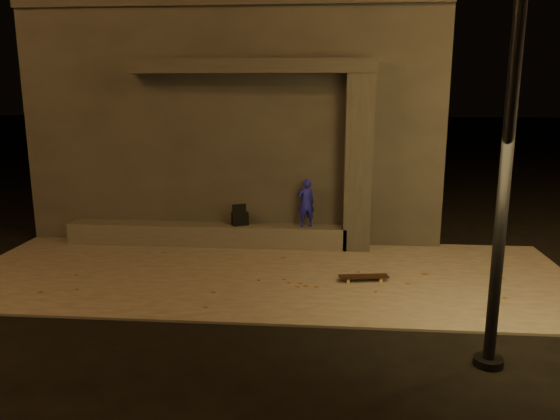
# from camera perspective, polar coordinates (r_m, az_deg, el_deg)

# --- Properties ---
(ground) EXTENTS (120.00, 120.00, 0.00)m
(ground) POSITION_cam_1_polar(r_m,az_deg,el_deg) (8.24, -2.99, -11.38)
(ground) COLOR black
(ground) RESTS_ON ground
(sidewalk) EXTENTS (11.00, 4.40, 0.04)m
(sidewalk) POSITION_cam_1_polar(r_m,az_deg,el_deg) (10.08, -1.41, -6.68)
(sidewalk) COLOR #605A54
(sidewalk) RESTS_ON ground
(building) EXTENTS (9.00, 5.10, 5.22)m
(building) POSITION_cam_1_polar(r_m,az_deg,el_deg) (14.12, -3.50, 9.57)
(building) COLOR #363331
(building) RESTS_ON ground
(ledge) EXTENTS (6.00, 0.55, 0.45)m
(ledge) POSITION_cam_1_polar(r_m,az_deg,el_deg) (11.90, -7.68, -2.53)
(ledge) COLOR #504E49
(ledge) RESTS_ON sidewalk
(column) EXTENTS (0.55, 0.55, 3.60)m
(column) POSITION_cam_1_polar(r_m,az_deg,el_deg) (11.32, 8.15, 4.82)
(column) COLOR #363331
(column) RESTS_ON sidewalk
(canopy) EXTENTS (5.00, 0.70, 0.28)m
(canopy) POSITION_cam_1_polar(r_m,az_deg,el_deg) (11.37, -3.06, 14.77)
(canopy) COLOR #363331
(canopy) RESTS_ON column
(skateboarder) EXTENTS (0.43, 0.35, 1.02)m
(skateboarder) POSITION_cam_1_polar(r_m,az_deg,el_deg) (11.45, 2.73, 0.76)
(skateboarder) COLOR #1C1CB7
(skateboarder) RESTS_ON ledge
(backpack) EXTENTS (0.39, 0.33, 0.47)m
(backpack) POSITION_cam_1_polar(r_m,az_deg,el_deg) (11.67, -4.21, -0.79)
(backpack) COLOR black
(backpack) RESTS_ON ledge
(skateboard) EXTENTS (0.89, 0.36, 0.10)m
(skateboard) POSITION_cam_1_polar(r_m,az_deg,el_deg) (9.74, 8.73, -6.91)
(skateboard) COLOR black
(skateboard) RESTS_ON sidewalk
(street_lamp_0) EXTENTS (0.36, 0.36, 7.50)m
(street_lamp_0) POSITION_cam_1_polar(r_m,az_deg,el_deg) (6.74, 23.87, 19.25)
(street_lamp_0) COLOR black
(street_lamp_0) RESTS_ON ground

